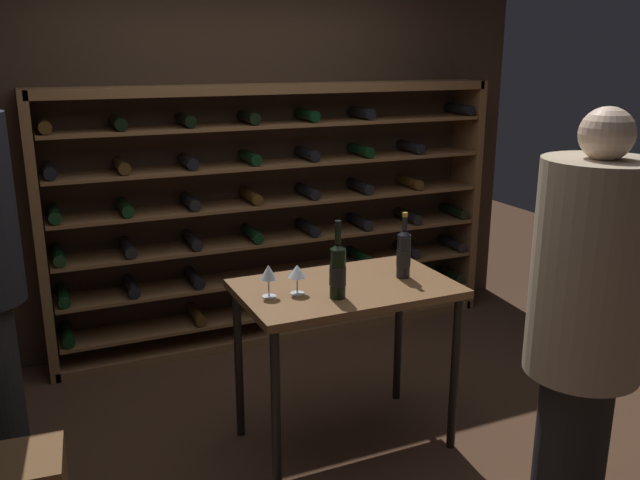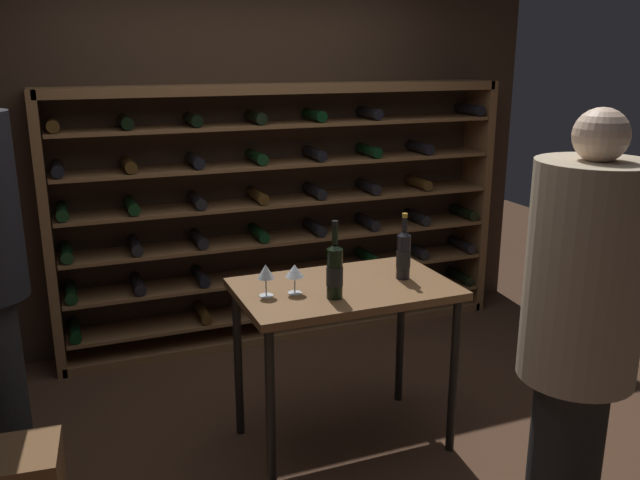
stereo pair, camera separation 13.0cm
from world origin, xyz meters
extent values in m
plane|color=#472D1E|center=(0.00, 0.00, 0.00)|extent=(9.28, 9.28, 0.00)
cube|color=#3D2B1E|center=(0.00, 1.64, 1.42)|extent=(4.52, 0.10, 2.84)
cube|color=brown|center=(-1.29, 1.43, 0.90)|extent=(0.06, 0.32, 1.80)
cube|color=brown|center=(1.86, 1.43, 0.90)|extent=(0.06, 0.32, 1.80)
cube|color=brown|center=(0.28, 1.43, 1.77)|extent=(3.14, 0.32, 0.06)
cube|color=brown|center=(0.28, 1.43, 0.03)|extent=(3.14, 0.32, 0.06)
cube|color=brown|center=(0.28, 1.43, 0.20)|extent=(3.06, 0.32, 0.02)
cylinder|color=black|center=(-1.19, 1.43, 0.25)|extent=(0.08, 0.30, 0.08)
cylinder|color=#4C3314|center=(-0.35, 1.43, 0.25)|extent=(0.08, 0.30, 0.08)
cylinder|color=black|center=(0.07, 1.43, 0.25)|extent=(0.08, 0.30, 0.08)
cylinder|color=black|center=(0.91, 1.43, 0.25)|extent=(0.08, 0.30, 0.08)
cylinder|color=black|center=(1.34, 1.43, 0.25)|extent=(0.08, 0.30, 0.08)
cylinder|color=black|center=(1.76, 1.43, 0.25)|extent=(0.08, 0.30, 0.08)
cube|color=brown|center=(0.28, 1.43, 0.46)|extent=(3.06, 0.32, 0.02)
cylinder|color=black|center=(-1.19, 1.43, 0.52)|extent=(0.08, 0.30, 0.08)
cylinder|color=black|center=(-0.77, 1.43, 0.52)|extent=(0.08, 0.30, 0.08)
cylinder|color=black|center=(-0.35, 1.43, 0.52)|extent=(0.08, 0.30, 0.08)
cylinder|color=black|center=(0.91, 1.43, 0.52)|extent=(0.08, 0.30, 0.08)
cylinder|color=black|center=(1.34, 1.43, 0.52)|extent=(0.08, 0.30, 0.08)
cylinder|color=black|center=(1.76, 1.43, 0.52)|extent=(0.08, 0.30, 0.08)
cube|color=brown|center=(0.28, 1.43, 0.73)|extent=(3.06, 0.32, 0.02)
cylinder|color=black|center=(-1.19, 1.43, 0.79)|extent=(0.08, 0.30, 0.08)
cylinder|color=black|center=(-0.77, 1.43, 0.79)|extent=(0.08, 0.30, 0.08)
cylinder|color=black|center=(-0.35, 1.43, 0.79)|extent=(0.08, 0.30, 0.08)
cylinder|color=black|center=(0.07, 1.43, 0.79)|extent=(0.08, 0.30, 0.08)
cylinder|color=black|center=(0.49, 1.43, 0.79)|extent=(0.08, 0.30, 0.08)
cylinder|color=black|center=(0.91, 1.43, 0.79)|extent=(0.08, 0.30, 0.08)
cylinder|color=black|center=(1.34, 1.43, 0.79)|extent=(0.08, 0.30, 0.08)
cylinder|color=black|center=(1.76, 1.43, 0.79)|extent=(0.08, 0.30, 0.08)
cube|color=brown|center=(0.28, 1.43, 1.00)|extent=(3.06, 0.32, 0.02)
cylinder|color=black|center=(-1.19, 1.43, 1.05)|extent=(0.08, 0.30, 0.08)
cylinder|color=black|center=(-0.77, 1.43, 1.05)|extent=(0.08, 0.30, 0.08)
cylinder|color=black|center=(-0.35, 1.43, 1.05)|extent=(0.08, 0.30, 0.08)
cylinder|color=#4C3314|center=(0.07, 1.43, 1.05)|extent=(0.08, 0.30, 0.08)
cylinder|color=black|center=(0.49, 1.43, 1.05)|extent=(0.08, 0.30, 0.08)
cylinder|color=black|center=(0.91, 1.43, 1.05)|extent=(0.08, 0.30, 0.08)
cylinder|color=#4C3314|center=(1.34, 1.43, 1.05)|extent=(0.08, 0.30, 0.08)
cube|color=brown|center=(0.28, 1.43, 1.26)|extent=(3.06, 0.32, 0.02)
cylinder|color=black|center=(-1.19, 1.43, 1.32)|extent=(0.08, 0.30, 0.08)
cylinder|color=#4C3314|center=(-0.77, 1.43, 1.32)|extent=(0.08, 0.30, 0.08)
cylinder|color=black|center=(-0.35, 1.43, 1.32)|extent=(0.08, 0.30, 0.08)
cylinder|color=black|center=(0.07, 1.43, 1.32)|extent=(0.08, 0.30, 0.08)
cylinder|color=black|center=(0.49, 1.43, 1.32)|extent=(0.08, 0.30, 0.08)
cylinder|color=black|center=(0.91, 1.43, 1.32)|extent=(0.08, 0.30, 0.08)
cylinder|color=black|center=(1.34, 1.43, 1.32)|extent=(0.08, 0.30, 0.08)
cube|color=brown|center=(0.28, 1.43, 1.53)|extent=(3.06, 0.32, 0.02)
cylinder|color=#4C3314|center=(-1.19, 1.43, 1.58)|extent=(0.08, 0.30, 0.08)
cylinder|color=black|center=(-0.77, 1.43, 1.58)|extent=(0.08, 0.30, 0.08)
cylinder|color=black|center=(-0.35, 1.43, 1.58)|extent=(0.08, 0.30, 0.08)
cylinder|color=black|center=(0.07, 1.43, 1.58)|extent=(0.08, 0.30, 0.08)
cylinder|color=black|center=(0.49, 1.43, 1.58)|extent=(0.08, 0.30, 0.08)
cylinder|color=black|center=(0.91, 1.43, 1.58)|extent=(0.08, 0.30, 0.08)
cylinder|color=black|center=(1.76, 1.43, 1.58)|extent=(0.08, 0.30, 0.08)
cube|color=brown|center=(0.08, -0.03, 0.86)|extent=(1.07, 0.66, 0.04)
cylinder|color=black|center=(-0.40, -0.32, 0.42)|extent=(0.04, 0.04, 0.84)
cylinder|color=black|center=(0.57, -0.32, 0.42)|extent=(0.04, 0.04, 0.84)
cylinder|color=black|center=(-0.40, 0.25, 0.42)|extent=(0.04, 0.04, 0.84)
cylinder|color=black|center=(0.57, 0.25, 0.42)|extent=(0.04, 0.04, 0.84)
cylinder|color=black|center=(0.60, -1.08, 0.39)|extent=(0.29, 0.29, 0.78)
cylinder|color=tan|center=(0.60, -1.08, 1.20)|extent=(0.44, 0.44, 0.85)
sphere|color=beige|center=(0.60, -1.08, 1.72)|extent=(0.20, 0.20, 0.20)
cube|color=#26193F|center=(0.76, -0.92, 1.31)|extent=(0.04, 0.04, 0.47)
cylinder|color=black|center=(0.40, -0.05, 0.99)|extent=(0.07, 0.07, 0.23)
cone|color=black|center=(0.40, -0.05, 1.12)|extent=(0.07, 0.07, 0.03)
cylinder|color=black|center=(0.40, -0.05, 1.17)|extent=(0.03, 0.03, 0.07)
cylinder|color=#B7932D|center=(0.40, -0.05, 1.21)|extent=(0.03, 0.03, 0.02)
cylinder|color=black|center=(0.40, -0.05, 0.98)|extent=(0.07, 0.07, 0.09)
cylinder|color=black|center=(-0.03, -0.18, 1.00)|extent=(0.08, 0.08, 0.24)
cone|color=black|center=(-0.03, -0.18, 1.13)|extent=(0.08, 0.08, 0.03)
cylinder|color=black|center=(-0.03, -0.18, 1.19)|extent=(0.03, 0.03, 0.09)
cylinder|color=black|center=(-0.03, -0.18, 1.24)|extent=(0.03, 0.03, 0.02)
cylinder|color=black|center=(-0.03, -0.18, 0.99)|extent=(0.08, 0.08, 0.09)
cylinder|color=silver|center=(-0.33, -0.04, 0.88)|extent=(0.07, 0.07, 0.00)
cylinder|color=silver|center=(-0.33, -0.04, 0.93)|extent=(0.01, 0.01, 0.09)
cone|color=silver|center=(-0.33, -0.04, 1.00)|extent=(0.08, 0.08, 0.07)
cylinder|color=#590A14|center=(-0.33, -0.04, 0.99)|extent=(0.04, 0.04, 0.02)
cylinder|color=silver|center=(-0.19, -0.05, 0.88)|extent=(0.07, 0.07, 0.00)
cylinder|color=silver|center=(-0.19, -0.05, 0.92)|extent=(0.01, 0.01, 0.08)
cone|color=silver|center=(-0.19, -0.05, 1.00)|extent=(0.09, 0.09, 0.06)
cylinder|color=#590A14|center=(-0.19, -0.05, 0.98)|extent=(0.05, 0.05, 0.02)
camera|label=1|loc=(-1.32, -2.85, 2.00)|focal=37.46mm
camera|label=2|loc=(-1.20, -2.91, 2.00)|focal=37.46mm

